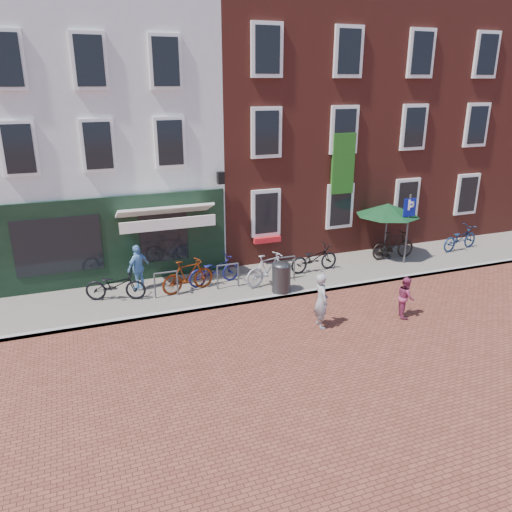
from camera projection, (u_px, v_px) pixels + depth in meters
name	position (u px, v px, depth m)	size (l,w,h in m)	color
ground	(285.00, 298.00, 15.82)	(80.00, 80.00, 0.00)	brown
sidewalk	(294.00, 276.00, 17.46)	(24.00, 3.00, 0.10)	slate
building_stucco	(90.00, 136.00, 18.88)	(8.00, 8.00, 9.00)	silver
building_brick_mid	(264.00, 118.00, 21.03)	(6.00, 8.00, 10.00)	maroon
building_brick_right	(386.00, 115.00, 23.02)	(6.00, 8.00, 10.00)	maroon
filler_right	(495.00, 122.00, 25.34)	(7.00, 8.00, 9.00)	maroon
litter_bin	(281.00, 275.00, 15.87)	(0.59, 0.59, 1.08)	#333436
parking_sign	(408.00, 218.00, 18.04)	(0.50, 0.07, 2.57)	#4C4C4F
parasol	(388.00, 207.00, 18.56)	(2.34, 2.34, 2.19)	#4C4C4F
woman	(321.00, 301.00, 13.73)	(0.57, 0.37, 1.56)	gray
boy	(406.00, 297.00, 14.42)	(0.58, 0.45, 1.20)	#913052
cafe_person	(138.00, 267.00, 16.02)	(0.87, 0.36, 1.49)	#6CA1D7
bicycle_0	(115.00, 285.00, 15.32)	(0.64, 1.83, 0.96)	black
bicycle_1	(188.00, 276.00, 15.91)	(0.50, 1.77, 1.06)	#5C1F07
bicycle_2	(214.00, 270.00, 16.52)	(0.64, 1.83, 0.96)	navy
bicycle_3	(268.00, 269.00, 16.47)	(0.50, 1.77, 1.06)	#ACACAF
bicycle_4	(314.00, 258.00, 17.63)	(0.64, 1.83, 0.96)	black
bicycle_5	(393.00, 245.00, 18.87)	(0.50, 1.77, 1.06)	black
bicycle_6	(460.00, 238.00, 19.89)	(0.64, 1.83, 0.96)	navy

